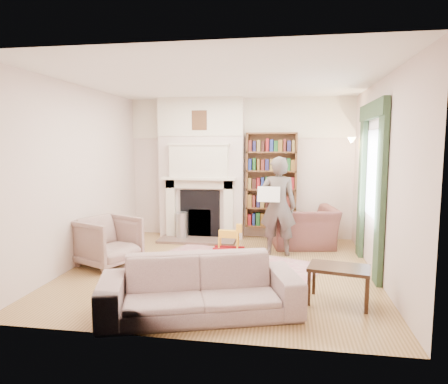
% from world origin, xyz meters
% --- Properties ---
extents(floor, '(4.50, 4.50, 0.00)m').
position_xyz_m(floor, '(0.00, 0.00, 0.00)').
color(floor, brown).
rests_on(floor, ground).
extents(ceiling, '(4.50, 4.50, 0.00)m').
position_xyz_m(ceiling, '(0.00, 0.00, 2.80)').
color(ceiling, white).
rests_on(ceiling, wall_back).
extents(wall_back, '(4.50, 0.00, 4.50)m').
position_xyz_m(wall_back, '(0.00, 2.25, 1.40)').
color(wall_back, beige).
rests_on(wall_back, floor).
extents(wall_front, '(4.50, 0.00, 4.50)m').
position_xyz_m(wall_front, '(0.00, -2.25, 1.40)').
color(wall_front, beige).
rests_on(wall_front, floor).
extents(wall_left, '(0.00, 4.50, 4.50)m').
position_xyz_m(wall_left, '(-2.25, 0.00, 1.40)').
color(wall_left, beige).
rests_on(wall_left, floor).
extents(wall_right, '(0.00, 4.50, 4.50)m').
position_xyz_m(wall_right, '(2.25, 0.00, 1.40)').
color(wall_right, beige).
rests_on(wall_right, floor).
extents(fireplace, '(1.70, 0.58, 2.80)m').
position_xyz_m(fireplace, '(-0.75, 2.05, 1.39)').
color(fireplace, beige).
rests_on(fireplace, floor).
extents(bookcase, '(1.00, 0.24, 1.85)m').
position_xyz_m(bookcase, '(0.65, 2.12, 1.18)').
color(bookcase, brown).
rests_on(bookcase, floor).
extents(window, '(0.02, 0.90, 1.30)m').
position_xyz_m(window, '(2.23, 0.40, 1.45)').
color(window, silver).
rests_on(window, wall_right).
extents(curtain_left, '(0.07, 0.32, 2.40)m').
position_xyz_m(curtain_left, '(2.20, -0.30, 1.20)').
color(curtain_left, '#2F472E').
rests_on(curtain_left, floor).
extents(curtain_right, '(0.07, 0.32, 2.40)m').
position_xyz_m(curtain_right, '(2.20, 1.10, 1.20)').
color(curtain_right, '#2F472E').
rests_on(curtain_right, floor).
extents(pelmet, '(0.09, 1.70, 0.24)m').
position_xyz_m(pelmet, '(2.19, 0.40, 2.38)').
color(pelmet, '#2F472E').
rests_on(pelmet, wall_right).
extents(wall_sconce, '(0.20, 0.24, 0.24)m').
position_xyz_m(wall_sconce, '(2.03, 1.50, 1.90)').
color(wall_sconce, gold).
rests_on(wall_sconce, wall_right).
extents(rug, '(3.24, 2.90, 0.01)m').
position_xyz_m(rug, '(0.01, -0.02, 0.01)').
color(rug, '#C4AB94').
rests_on(rug, floor).
extents(armchair_reading, '(1.30, 1.19, 0.74)m').
position_xyz_m(armchair_reading, '(1.27, 1.54, 0.37)').
color(armchair_reading, '#4C2928').
rests_on(armchair_reading, floor).
extents(armchair_left, '(1.09, 1.08, 0.76)m').
position_xyz_m(armchair_left, '(-1.78, -0.10, 0.38)').
color(armchair_left, gray).
rests_on(armchair_left, floor).
extents(sofa, '(2.33, 1.47, 0.64)m').
position_xyz_m(sofa, '(0.04, -1.66, 0.32)').
color(sofa, '#BEAB9C').
rests_on(sofa, floor).
extents(man_reading, '(0.62, 0.41, 1.68)m').
position_xyz_m(man_reading, '(0.82, 0.94, 0.84)').
color(man_reading, '#4F453F').
rests_on(man_reading, floor).
extents(newspaper, '(0.37, 0.11, 0.25)m').
position_xyz_m(newspaper, '(0.67, 0.74, 1.07)').
color(newspaper, silver).
rests_on(newspaper, man_reading).
extents(coffee_table, '(0.78, 0.59, 0.45)m').
position_xyz_m(coffee_table, '(1.60, -1.08, 0.23)').
color(coffee_table, black).
rests_on(coffee_table, floor).
extents(paraffin_heater, '(0.32, 0.32, 0.55)m').
position_xyz_m(paraffin_heater, '(-1.08, 1.70, 0.28)').
color(paraffin_heater, '#B5B7BE').
rests_on(paraffin_heater, floor).
extents(rocking_horse, '(0.55, 0.23, 0.48)m').
position_xyz_m(rocking_horse, '(-0.05, 1.08, 0.24)').
color(rocking_horse, yellow).
rests_on(rocking_horse, rug).
extents(board_game, '(0.50, 0.50, 0.03)m').
position_xyz_m(board_game, '(-0.26, -0.27, 0.03)').
color(board_game, '#F0D554').
rests_on(board_game, rug).
extents(game_box_lid, '(0.29, 0.20, 0.05)m').
position_xyz_m(game_box_lid, '(-0.45, 0.36, 0.04)').
color(game_box_lid, red).
rests_on(game_box_lid, rug).
extents(comic_annuals, '(0.49, 0.48, 0.02)m').
position_xyz_m(comic_annuals, '(0.23, -0.42, 0.02)').
color(comic_annuals, red).
rests_on(comic_annuals, rug).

